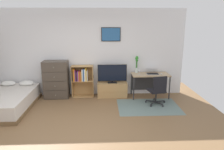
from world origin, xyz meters
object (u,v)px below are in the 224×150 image
Objects in this scene: bookshelf at (82,78)px; tv_stand at (112,89)px; dresser at (56,80)px; wine_glass at (139,70)px; laptop at (152,72)px; computer_mouse at (161,74)px; desk at (150,78)px; bamboo_vase at (137,64)px; office_chair at (158,90)px; bed at (8,101)px; television at (112,74)px.

tv_stand is at bearing -2.81° from bookshelf.
dresser is 2.56m from wine_glass.
laptop is 3.99× the size of computer_mouse.
tv_stand is 0.81× the size of desk.
computer_mouse is (3.22, -0.15, 0.18)m from dresser.
bamboo_vase reaches higher than tv_stand.
desk is 1.33× the size of office_chair.
bamboo_vase is (0.77, 0.09, 0.80)m from tv_stand.
bed is 3.85m from bamboo_vase.
dresser reaches higher than laptop.
bookshelf is 2.35m from office_chair.
laptop reaches higher than desk.
dresser is (1.16, 0.80, 0.35)m from bed.
bookshelf is 1.78m from bamboo_vase.
dresser is at bearing -177.12° from laptop.
desk is at bearing 165.26° from laptop.
television is 1.18m from desk.
dresser is at bearing 179.76° from television.
bamboo_vase is (-0.73, 0.26, 0.27)m from computer_mouse.
tv_stand is 1.48m from office_chair.
bamboo_vase is at bearing 164.73° from desk.
bookshelf reaches higher than bed.
tv_stand is 0.52m from television.
desk is 0.59m from bamboo_vase.
bookshelf reaches higher than tv_stand.
wine_glass reaches higher than laptop.
bed is at bearing -171.55° from computer_mouse.
wine_glass reaches higher than bed.
laptop is at bearing 11.57° from wine_glass.
bamboo_vase is at bearing 106.17° from office_chair.
office_chair is at bearing -56.43° from wine_glass.
bed is 4.24m from laptop.
bamboo_vase reaches higher than computer_mouse.
desk is at bearing 17.55° from wine_glass.
wine_glass reaches higher than computer_mouse.
tv_stand is (1.73, 0.02, -0.35)m from dresser.
dresser is 2.98m from laptop.
bed is 3.00m from tv_stand.
television reaches higher than office_chair.
tv_stand is 1.07× the size of office_chair.
bamboo_vase reaches higher than dresser.
bookshelf is 1.15× the size of office_chair.
laptop is 0.54m from bamboo_vase.
tv_stand is 1.11m from bamboo_vase.
wine_glass reaches higher than desk.
desk is 2.75× the size of laptop.
bookshelf is 9.53× the size of computer_mouse.
computer_mouse is at bearing 8.23° from bed.
dresser is 1.25× the size of tv_stand.
office_chair is 1.61× the size of bamboo_vase.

